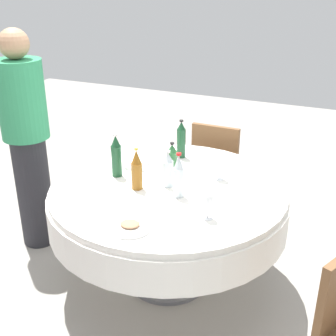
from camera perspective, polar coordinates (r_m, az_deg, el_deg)
The scene contains 16 objects.
ground_plane at distance 3.22m, azimuth -0.00°, elevation -14.24°, with size 10.00×10.00×0.00m, color gray.
dining_table at distance 2.89m, azimuth -0.00°, elevation -4.90°, with size 1.55×1.55×0.74m.
bottle_green_front at distance 2.89m, azimuth 0.53°, elevation 0.84°, with size 0.07×0.07×0.25m.
bottle_dark_green_north at distance 2.93m, azimuth -6.70°, elevation 1.51°, with size 0.07×0.07×0.30m.
bottle_amber_inner at distance 2.74m, azimuth -4.09°, elevation -0.30°, with size 0.07×0.07×0.27m.
bottle_dark_green_mid at distance 3.22m, azimuth 1.73°, elevation 3.67°, with size 0.06×0.06×0.29m.
bottle_clear_near at distance 2.64m, azimuth 1.38°, elevation -1.13°, with size 0.07×0.07×0.28m.
bottle_clear_east at distance 2.77m, azimuth 0.01°, elevation -0.26°, with size 0.07×0.07×0.24m.
wine_glass_mid at distance 2.42m, azimuth 5.22°, elevation -4.33°, with size 0.06×0.06×0.15m.
wine_glass_near at distance 2.89m, azimuth 6.74°, elevation 0.42°, with size 0.07×0.07×0.15m.
plate_right at distance 2.37m, azimuth -4.96°, elevation -7.56°, with size 0.24×0.24×0.04m.
plate_west at distance 3.12m, azimuth 7.17°, elevation 0.31°, with size 0.24×0.24×0.02m.
knife_north at distance 2.61m, azimuth -11.02°, elevation -5.09°, with size 0.18×0.02×0.01m, color silver.
folded_napkin at distance 3.10m, azimuth -4.06°, elevation 0.33°, with size 0.14×0.14×0.02m, color white.
person_front at distance 3.40m, azimuth -17.87°, elevation 3.59°, with size 0.34×0.34×1.66m.
chair_east at distance 3.77m, azimuth 6.52°, elevation 0.81°, with size 0.40×0.40×0.87m.
Camera 1 is at (-1.05, 2.31, 1.98)m, focal length 46.87 mm.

